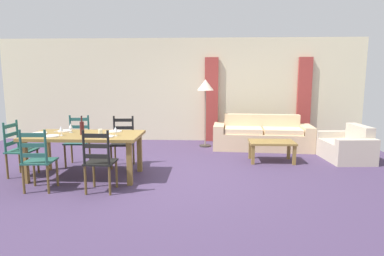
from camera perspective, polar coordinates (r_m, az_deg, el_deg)
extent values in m
cube|color=#443353|center=(5.81, -5.06, -8.35)|extent=(9.60, 9.60, 0.02)
cube|color=beige|center=(8.83, -2.22, 6.61)|extent=(9.60, 0.16, 2.70)
cube|color=#A53B35|center=(8.67, 3.38, 4.90)|extent=(0.35, 0.08, 2.20)
cube|color=#A53B35|center=(9.02, 18.87, 4.59)|extent=(0.35, 0.08, 2.20)
cube|color=olive|center=(5.83, -18.17, -1.25)|extent=(1.90, 0.96, 0.05)
cube|color=olive|center=(5.94, -27.02, -5.32)|extent=(0.08, 0.08, 0.70)
cube|color=olive|center=(5.31, -10.80, -6.10)|extent=(0.08, 0.08, 0.70)
cube|color=olive|center=(6.59, -23.75, -3.76)|extent=(0.08, 0.08, 0.70)
cube|color=olive|center=(6.03, -9.10, -4.24)|extent=(0.08, 0.08, 0.70)
cube|color=#22564B|center=(5.48, -24.94, -5.26)|extent=(0.44, 0.42, 0.03)
cylinder|color=brown|center=(5.76, -25.73, -7.01)|extent=(0.04, 0.04, 0.43)
cylinder|color=brown|center=(5.62, -22.38, -7.18)|extent=(0.04, 0.04, 0.43)
cylinder|color=brown|center=(5.47, -27.25, -7.95)|extent=(0.04, 0.04, 0.43)
cylinder|color=brown|center=(5.32, -23.75, -8.17)|extent=(0.04, 0.04, 0.43)
cylinder|color=#22564B|center=(5.36, -27.62, -2.89)|extent=(0.04, 0.04, 0.50)
cylinder|color=#22564B|center=(5.20, -24.09, -2.97)|extent=(0.04, 0.04, 0.50)
cube|color=#22564B|center=(5.30, -25.79, -4.30)|extent=(0.38, 0.05, 0.06)
cube|color=#22564B|center=(5.27, -25.90, -2.72)|extent=(0.38, 0.05, 0.06)
cube|color=#22564B|center=(5.25, -26.01, -1.11)|extent=(0.38, 0.05, 0.06)
cube|color=black|center=(5.11, -15.57, -5.74)|extent=(0.43, 0.41, 0.03)
cylinder|color=brown|center=(5.38, -16.69, -7.58)|extent=(0.04, 0.04, 0.43)
cylinder|color=brown|center=(5.27, -12.98, -7.78)|extent=(0.04, 0.04, 0.43)
cylinder|color=brown|center=(5.08, -18.03, -8.63)|extent=(0.04, 0.04, 0.43)
cylinder|color=brown|center=(4.96, -14.12, -8.89)|extent=(0.04, 0.04, 0.43)
cylinder|color=black|center=(4.96, -18.31, -3.20)|extent=(0.04, 0.04, 0.50)
cylinder|color=black|center=(4.83, -14.34, -3.32)|extent=(0.04, 0.04, 0.50)
cube|color=black|center=(4.92, -16.28, -4.74)|extent=(0.38, 0.03, 0.06)
cube|color=black|center=(4.89, -16.36, -3.03)|extent=(0.38, 0.03, 0.06)
cube|color=black|center=(4.86, -16.44, -1.30)|extent=(0.38, 0.03, 0.06)
cube|color=#235652|center=(6.72, -19.34, -2.42)|extent=(0.44, 0.42, 0.03)
cylinder|color=brown|center=(6.55, -18.25, -4.71)|extent=(0.04, 0.04, 0.43)
cylinder|color=brown|center=(6.67, -21.18, -4.61)|extent=(0.04, 0.04, 0.43)
cylinder|color=brown|center=(6.86, -17.34, -4.04)|extent=(0.04, 0.04, 0.43)
cylinder|color=brown|center=(6.98, -20.16, -3.97)|extent=(0.04, 0.04, 0.43)
cylinder|color=#235652|center=(6.77, -17.53, 0.02)|extent=(0.04, 0.04, 0.50)
cylinder|color=#235652|center=(6.89, -20.38, 0.02)|extent=(0.04, 0.04, 0.50)
cube|color=#235652|center=(6.85, -18.91, -1.05)|extent=(0.38, 0.04, 0.06)
cube|color=#235652|center=(6.83, -18.98, 0.19)|extent=(0.38, 0.04, 0.06)
cube|color=#235652|center=(6.81, -19.04, 1.44)|extent=(0.38, 0.04, 0.06)
cube|color=black|center=(6.36, -12.00, -2.72)|extent=(0.45, 0.43, 0.03)
cylinder|color=brown|center=(6.22, -10.59, -5.12)|extent=(0.04, 0.04, 0.43)
cylinder|color=brown|center=(6.29, -13.84, -5.08)|extent=(0.04, 0.04, 0.43)
cylinder|color=brown|center=(6.54, -10.11, -4.40)|extent=(0.04, 0.04, 0.43)
cylinder|color=brown|center=(6.61, -13.21, -4.37)|extent=(0.04, 0.04, 0.43)
cylinder|color=black|center=(6.45, -10.23, -0.14)|extent=(0.04, 0.04, 0.50)
cylinder|color=black|center=(6.51, -13.36, -0.15)|extent=(0.04, 0.04, 0.50)
cube|color=black|center=(6.50, -11.77, -1.27)|extent=(0.38, 0.05, 0.06)
cube|color=black|center=(6.48, -11.81, 0.03)|extent=(0.38, 0.05, 0.06)
cube|color=black|center=(6.45, -11.85, 1.35)|extent=(0.38, 0.05, 0.06)
cube|color=#21594A|center=(6.37, -27.46, -3.53)|extent=(0.41, 0.43, 0.03)
cylinder|color=brown|center=(6.49, -25.20, -5.24)|extent=(0.04, 0.04, 0.43)
cylinder|color=brown|center=(6.19, -26.83, -6.02)|extent=(0.04, 0.04, 0.43)
cylinder|color=brown|center=(6.66, -27.75, -5.07)|extent=(0.04, 0.04, 0.43)
cylinder|color=brown|center=(6.37, -29.46, -5.81)|extent=(0.04, 0.04, 0.43)
cylinder|color=#21594A|center=(6.57, -28.07, -0.90)|extent=(0.04, 0.04, 0.50)
cylinder|color=#21594A|center=(6.27, -29.81, -1.45)|extent=(0.04, 0.04, 0.50)
cube|color=#21594A|center=(6.44, -28.83, -2.31)|extent=(0.03, 0.38, 0.06)
cube|color=#21594A|center=(6.42, -28.93, -0.99)|extent=(0.03, 0.38, 0.06)
cube|color=#21594A|center=(6.39, -29.03, 0.33)|extent=(0.03, 0.38, 0.06)
cylinder|color=white|center=(5.78, -23.23, -1.28)|extent=(0.24, 0.24, 0.02)
cube|color=silver|center=(5.85, -24.55, -1.31)|extent=(0.03, 0.17, 0.01)
cylinder|color=white|center=(5.45, -14.70, -1.44)|extent=(0.24, 0.24, 0.02)
cube|color=silver|center=(5.50, -16.19, -1.47)|extent=(0.03, 0.17, 0.01)
cylinder|color=white|center=(6.23, -21.23, -0.47)|extent=(0.24, 0.24, 0.02)
cube|color=silver|center=(6.29, -22.47, -0.51)|extent=(0.03, 0.17, 0.01)
cylinder|color=white|center=(5.92, -13.25, -0.56)|extent=(0.24, 0.24, 0.02)
cube|color=silver|center=(5.96, -14.63, -0.61)|extent=(0.02, 0.17, 0.01)
cylinder|color=white|center=(6.15, -24.98, -0.82)|extent=(0.24, 0.24, 0.02)
cube|color=silver|center=(6.22, -26.20, -0.85)|extent=(0.03, 0.17, 0.01)
cylinder|color=#471919|center=(5.78, -18.57, -0.01)|extent=(0.07, 0.07, 0.22)
cylinder|color=#471919|center=(5.76, -18.64, 1.46)|extent=(0.02, 0.02, 0.08)
cylinder|color=black|center=(5.75, -18.66, 1.94)|extent=(0.03, 0.03, 0.02)
cylinder|color=white|center=(5.82, -21.75, -1.20)|extent=(0.06, 0.06, 0.01)
cylinder|color=white|center=(5.81, -21.77, -0.83)|extent=(0.01, 0.01, 0.07)
cone|color=white|center=(5.80, -21.82, -0.07)|extent=(0.06, 0.06, 0.08)
cylinder|color=white|center=(5.50, -13.12, -1.33)|extent=(0.06, 0.06, 0.01)
cylinder|color=white|center=(5.50, -13.13, -0.94)|extent=(0.01, 0.01, 0.07)
cone|color=white|center=(5.49, -13.16, -0.15)|extent=(0.06, 0.06, 0.08)
cylinder|color=white|center=(6.06, -20.30, -0.73)|extent=(0.06, 0.06, 0.01)
cylinder|color=white|center=(6.05, -20.32, -0.37)|extent=(0.01, 0.01, 0.07)
cone|color=white|center=(6.04, -20.36, 0.35)|extent=(0.06, 0.06, 0.08)
cylinder|color=beige|center=(5.71, -15.64, -0.64)|extent=(0.07, 0.07, 0.09)
cube|color=beige|center=(7.95, 12.06, -2.20)|extent=(1.85, 0.92, 0.40)
cube|color=beige|center=(8.21, 11.92, -0.43)|extent=(1.81, 0.32, 0.80)
cube|color=beige|center=(8.10, 19.29, -1.67)|extent=(0.29, 0.81, 0.58)
cube|color=beige|center=(7.91, 4.70, -1.43)|extent=(0.29, 0.81, 0.58)
cube|color=beige|center=(7.91, 15.40, -0.47)|extent=(0.90, 0.70, 0.12)
cube|color=beige|center=(7.83, 8.87, -0.35)|extent=(0.90, 0.70, 0.12)
cube|color=olive|center=(6.81, 13.70, -2.42)|extent=(0.90, 0.56, 0.04)
cube|color=olive|center=(6.56, 10.56, -4.61)|extent=(0.06, 0.06, 0.38)
cube|color=olive|center=(6.72, 17.36, -4.56)|extent=(0.06, 0.06, 0.38)
cube|color=olive|center=(7.01, 10.07, -3.73)|extent=(0.06, 0.06, 0.38)
cube|color=olive|center=(7.15, 16.45, -3.71)|extent=(0.06, 0.06, 0.38)
cube|color=beige|center=(7.52, 24.92, -3.57)|extent=(0.86, 0.86, 0.38)
cube|color=beige|center=(7.63, 27.02, -2.25)|extent=(0.26, 0.81, 0.72)
cube|color=beige|center=(7.08, 26.70, -3.85)|extent=(0.81, 0.24, 0.52)
cube|color=beige|center=(7.94, 23.39, -2.33)|extent=(0.81, 0.24, 0.52)
cylinder|color=#332D28|center=(8.13, 2.29, -3.09)|extent=(0.28, 0.28, 0.03)
cylinder|color=gray|center=(8.02, 2.32, 1.74)|extent=(0.03, 0.03, 1.35)
cone|color=beige|center=(7.96, 2.36, 7.50)|extent=(0.40, 0.40, 0.26)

